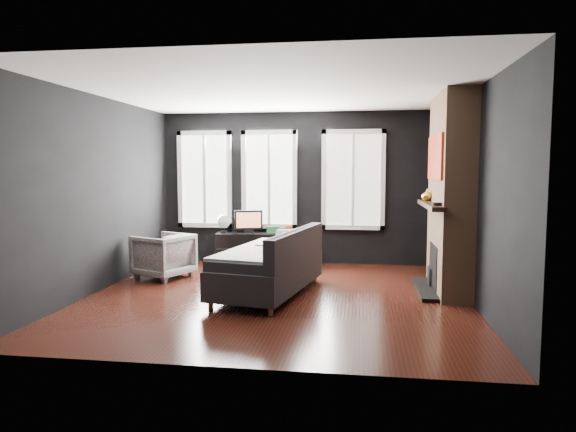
# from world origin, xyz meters

# --- Properties ---
(floor) EXTENTS (5.00, 5.00, 0.00)m
(floor) POSITION_xyz_m (0.00, 0.00, 0.00)
(floor) COLOR black
(floor) RESTS_ON ground
(ceiling) EXTENTS (5.00, 5.00, 0.00)m
(ceiling) POSITION_xyz_m (0.00, 0.00, 2.70)
(ceiling) COLOR white
(ceiling) RESTS_ON ground
(wall_back) EXTENTS (5.00, 0.02, 2.70)m
(wall_back) POSITION_xyz_m (0.00, 2.50, 1.35)
(wall_back) COLOR black
(wall_back) RESTS_ON ground
(wall_left) EXTENTS (0.02, 5.00, 2.70)m
(wall_left) POSITION_xyz_m (-2.50, 0.00, 1.35)
(wall_left) COLOR black
(wall_left) RESTS_ON ground
(wall_right) EXTENTS (0.02, 5.00, 2.70)m
(wall_right) POSITION_xyz_m (2.50, 0.00, 1.35)
(wall_right) COLOR black
(wall_right) RESTS_ON ground
(windows) EXTENTS (4.00, 0.16, 1.76)m
(windows) POSITION_xyz_m (-0.45, 2.46, 2.38)
(windows) COLOR white
(windows) RESTS_ON wall_back
(fireplace) EXTENTS (0.70, 1.62, 2.70)m
(fireplace) POSITION_xyz_m (2.30, 0.60, 1.35)
(fireplace) COLOR #93724C
(fireplace) RESTS_ON floor
(sofa) EXTENTS (1.42, 2.25, 0.90)m
(sofa) POSITION_xyz_m (-0.14, 0.09, 0.45)
(sofa) COLOR #252528
(sofa) RESTS_ON floor
(stripe_pillow) EXTENTS (0.21, 0.40, 0.39)m
(stripe_pillow) POSITION_xyz_m (0.17, 0.50, 0.65)
(stripe_pillow) COLOR gray
(stripe_pillow) RESTS_ON sofa
(armchair) EXTENTS (0.93, 0.96, 0.76)m
(armchair) POSITION_xyz_m (-1.95, 0.90, 0.38)
(armchair) COLOR silver
(armchair) RESTS_ON floor
(media_console) EXTENTS (1.70, 0.72, 0.57)m
(media_console) POSITION_xyz_m (-0.62, 2.24, 0.28)
(media_console) COLOR black
(media_console) RESTS_ON floor
(monitor) EXTENTS (0.51, 0.25, 0.45)m
(monitor) POSITION_xyz_m (-0.88, 2.20, 0.79)
(monitor) COLOR black
(monitor) RESTS_ON media_console
(desk_fan) EXTENTS (0.31, 0.31, 0.32)m
(desk_fan) POSITION_xyz_m (-1.32, 2.15, 0.73)
(desk_fan) COLOR #A8A8A8
(desk_fan) RESTS_ON media_console
(mug) EXTENTS (0.15, 0.13, 0.13)m
(mug) POSITION_xyz_m (-0.16, 2.28, 0.63)
(mug) COLOR red
(mug) RESTS_ON media_console
(book) EXTENTS (0.15, 0.03, 0.20)m
(book) POSITION_xyz_m (0.00, 2.35, 0.67)
(book) COLOR #BAAF8F
(book) RESTS_ON media_console
(storage_box) EXTENTS (0.25, 0.19, 0.12)m
(storage_box) POSITION_xyz_m (-0.44, 2.22, 0.63)
(storage_box) COLOR #2A7441
(storage_box) RESTS_ON media_console
(mantel_vase) EXTENTS (0.21, 0.22, 0.17)m
(mantel_vase) POSITION_xyz_m (2.05, 1.05, 1.31)
(mantel_vase) COLOR gold
(mantel_vase) RESTS_ON fireplace
(mantel_clock) EXTENTS (0.12, 0.12, 0.04)m
(mantel_clock) POSITION_xyz_m (2.05, 0.05, 1.25)
(mantel_clock) COLOR black
(mantel_clock) RESTS_ON fireplace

